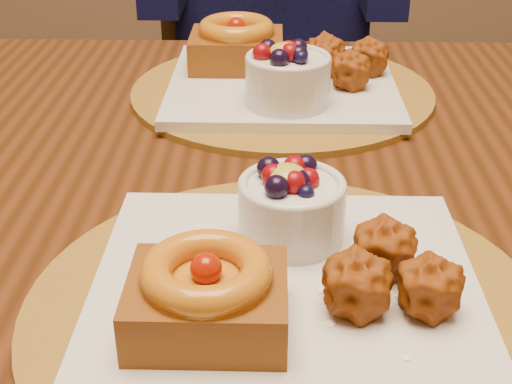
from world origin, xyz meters
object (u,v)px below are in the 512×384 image
(place_setting_near, at_px, (283,282))
(place_setting_far, at_px, (280,74))
(chair_far, at_px, (232,92))
(dining_table, at_px, (282,239))

(place_setting_near, height_order, place_setting_far, place_setting_far)
(place_setting_far, height_order, chair_far, chair_far)
(place_setting_far, distance_m, chair_far, 0.70)
(chair_far, bearing_deg, place_setting_near, -65.74)
(dining_table, height_order, chair_far, chair_far)
(chair_far, bearing_deg, dining_table, -64.23)
(dining_table, distance_m, place_setting_near, 0.24)
(place_setting_far, bearing_deg, place_setting_near, -89.84)
(place_setting_far, relative_size, chair_far, 0.41)
(dining_table, xyz_separation_m, chair_far, (-0.10, 0.85, -0.16))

